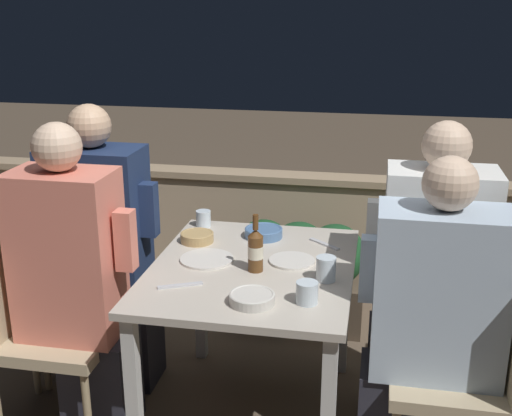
{
  "coord_description": "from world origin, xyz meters",
  "views": [
    {
      "loc": [
        0.47,
        -2.34,
        1.74
      ],
      "look_at": [
        0.0,
        0.07,
        0.94
      ],
      "focal_mm": 45.0,
      "sensor_mm": 36.0,
      "label": 1
    }
  ],
  "objects_px": {
    "beer_bottle": "(256,250)",
    "person_navy_jumper": "(105,249)",
    "chair_right_far": "(474,316)",
    "chair_right_near": "(482,356)",
    "person_coral_top": "(77,283)",
    "person_white_polo": "(427,279)",
    "chair_left_far": "(68,277)",
    "chair_left_near": "(35,312)",
    "person_blue_shirt": "(428,324)"
  },
  "relations": [
    {
      "from": "person_coral_top",
      "to": "person_navy_jumper",
      "type": "distance_m",
      "value": 0.36
    },
    {
      "from": "chair_left_near",
      "to": "chair_left_far",
      "type": "height_order",
      "value": "same"
    },
    {
      "from": "person_coral_top",
      "to": "person_navy_jumper",
      "type": "xyz_separation_m",
      "value": [
        -0.03,
        0.35,
        0.0
      ]
    },
    {
      "from": "chair_right_near",
      "to": "beer_bottle",
      "type": "height_order",
      "value": "beer_bottle"
    },
    {
      "from": "person_blue_shirt",
      "to": "chair_left_far",
      "type": "bearing_deg",
      "value": 167.16
    },
    {
      "from": "person_blue_shirt",
      "to": "beer_bottle",
      "type": "distance_m",
      "value": 0.7
    },
    {
      "from": "person_coral_top",
      "to": "person_white_polo",
      "type": "bearing_deg",
      "value": 12.73
    },
    {
      "from": "chair_left_far",
      "to": "person_blue_shirt",
      "type": "xyz_separation_m",
      "value": [
        1.6,
        -0.37,
        0.11
      ]
    },
    {
      "from": "chair_left_near",
      "to": "chair_right_near",
      "type": "distance_m",
      "value": 1.77
    },
    {
      "from": "chair_right_near",
      "to": "beer_bottle",
      "type": "distance_m",
      "value": 0.92
    },
    {
      "from": "person_coral_top",
      "to": "chair_right_far",
      "type": "relative_size",
      "value": 1.53
    },
    {
      "from": "chair_left_far",
      "to": "beer_bottle",
      "type": "height_order",
      "value": "beer_bottle"
    },
    {
      "from": "chair_left_far",
      "to": "person_navy_jumper",
      "type": "distance_m",
      "value": 0.25
    },
    {
      "from": "beer_bottle",
      "to": "person_navy_jumper",
      "type": "bearing_deg",
      "value": 162.33
    },
    {
      "from": "chair_right_near",
      "to": "chair_right_far",
      "type": "relative_size",
      "value": 1.0
    },
    {
      "from": "chair_right_far",
      "to": "person_white_polo",
      "type": "xyz_separation_m",
      "value": [
        -0.2,
        -0.0,
        0.15
      ]
    },
    {
      "from": "person_blue_shirt",
      "to": "person_coral_top",
      "type": "bearing_deg",
      "value": 179.57
    },
    {
      "from": "person_blue_shirt",
      "to": "person_white_polo",
      "type": "bearing_deg",
      "value": 87.63
    },
    {
      "from": "chair_left_near",
      "to": "beer_bottle",
      "type": "height_order",
      "value": "beer_bottle"
    },
    {
      "from": "person_blue_shirt",
      "to": "chair_right_far",
      "type": "height_order",
      "value": "person_blue_shirt"
    },
    {
      "from": "person_white_polo",
      "to": "chair_left_near",
      "type": "bearing_deg",
      "value": -168.82
    },
    {
      "from": "person_coral_top",
      "to": "person_blue_shirt",
      "type": "distance_m",
      "value": 1.37
    },
    {
      "from": "chair_left_near",
      "to": "chair_right_near",
      "type": "height_order",
      "value": "same"
    },
    {
      "from": "person_navy_jumper",
      "to": "person_blue_shirt",
      "type": "height_order",
      "value": "person_navy_jumper"
    },
    {
      "from": "chair_left_far",
      "to": "chair_right_far",
      "type": "xyz_separation_m",
      "value": [
        1.81,
        -0.04,
        0.0
      ]
    },
    {
      "from": "chair_left_far",
      "to": "chair_right_near",
      "type": "distance_m",
      "value": 1.84
    },
    {
      "from": "person_navy_jumper",
      "to": "beer_bottle",
      "type": "xyz_separation_m",
      "value": [
        0.74,
        -0.24,
        0.15
      ]
    },
    {
      "from": "person_coral_top",
      "to": "beer_bottle",
      "type": "relative_size",
      "value": 5.6
    },
    {
      "from": "person_white_polo",
      "to": "beer_bottle",
      "type": "distance_m",
      "value": 0.72
    },
    {
      "from": "chair_left_near",
      "to": "chair_left_far",
      "type": "distance_m",
      "value": 0.36
    },
    {
      "from": "person_coral_top",
      "to": "beer_bottle",
      "type": "xyz_separation_m",
      "value": [
        0.71,
        0.12,
        0.15
      ]
    },
    {
      "from": "beer_bottle",
      "to": "person_white_polo",
      "type": "bearing_deg",
      "value": 16.04
    },
    {
      "from": "chair_right_near",
      "to": "chair_left_far",
      "type": "bearing_deg",
      "value": 168.55
    },
    {
      "from": "chair_left_far",
      "to": "person_blue_shirt",
      "type": "bearing_deg",
      "value": -12.84
    },
    {
      "from": "person_navy_jumper",
      "to": "person_blue_shirt",
      "type": "bearing_deg",
      "value": -14.57
    },
    {
      "from": "beer_bottle",
      "to": "person_blue_shirt",
      "type": "bearing_deg",
      "value": -11.0
    },
    {
      "from": "person_blue_shirt",
      "to": "chair_right_far",
      "type": "relative_size",
      "value": 1.46
    },
    {
      "from": "person_coral_top",
      "to": "person_navy_jumper",
      "type": "relative_size",
      "value": 0.99
    },
    {
      "from": "person_navy_jumper",
      "to": "chair_right_near",
      "type": "relative_size",
      "value": 1.55
    },
    {
      "from": "person_navy_jumper",
      "to": "person_white_polo",
      "type": "relative_size",
      "value": 1.01
    },
    {
      "from": "person_coral_top",
      "to": "chair_right_near",
      "type": "height_order",
      "value": "person_coral_top"
    },
    {
      "from": "chair_right_far",
      "to": "person_white_polo",
      "type": "height_order",
      "value": "person_white_polo"
    },
    {
      "from": "chair_left_near",
      "to": "person_navy_jumper",
      "type": "relative_size",
      "value": 0.65
    },
    {
      "from": "person_blue_shirt",
      "to": "person_white_polo",
      "type": "height_order",
      "value": "person_white_polo"
    },
    {
      "from": "person_coral_top",
      "to": "beer_bottle",
      "type": "height_order",
      "value": "person_coral_top"
    },
    {
      "from": "chair_right_far",
      "to": "beer_bottle",
      "type": "distance_m",
      "value": 0.94
    },
    {
      "from": "chair_left_near",
      "to": "beer_bottle",
      "type": "distance_m",
      "value": 0.96
    },
    {
      "from": "chair_right_near",
      "to": "beer_bottle",
      "type": "xyz_separation_m",
      "value": [
        -0.86,
        0.13,
        0.3
      ]
    },
    {
      "from": "chair_right_far",
      "to": "person_white_polo",
      "type": "relative_size",
      "value": 0.65
    },
    {
      "from": "chair_left_near",
      "to": "person_coral_top",
      "type": "relative_size",
      "value": 0.65
    }
  ]
}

